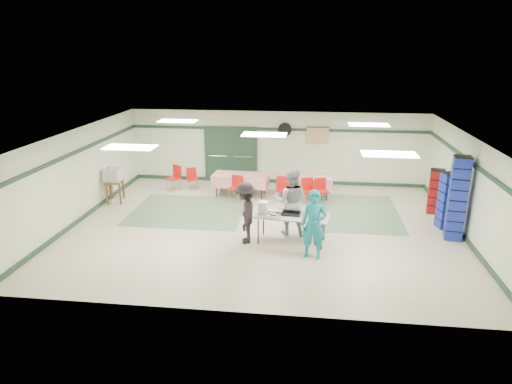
# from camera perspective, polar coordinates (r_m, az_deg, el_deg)

# --- Properties ---
(floor) EXTENTS (11.00, 11.00, 0.00)m
(floor) POSITION_cam_1_polar(r_m,az_deg,el_deg) (13.22, 0.98, -4.31)
(floor) COLOR #BEB199
(floor) RESTS_ON ground
(ceiling) EXTENTS (11.00, 11.00, 0.00)m
(ceiling) POSITION_cam_1_polar(r_m,az_deg,el_deg) (12.46, 1.05, 7.28)
(ceiling) COLOR silver
(ceiling) RESTS_ON wall_back
(wall_back) EXTENTS (11.00, 0.00, 11.00)m
(wall_back) POSITION_cam_1_polar(r_m,az_deg,el_deg) (17.12, 2.59, 5.56)
(wall_back) COLOR silver
(wall_back) RESTS_ON floor
(wall_front) EXTENTS (11.00, 0.00, 11.00)m
(wall_front) POSITION_cam_1_polar(r_m,az_deg,el_deg) (8.59, -2.13, -7.17)
(wall_front) COLOR silver
(wall_front) RESTS_ON floor
(wall_left) EXTENTS (0.00, 9.00, 9.00)m
(wall_left) POSITION_cam_1_polar(r_m,az_deg,el_deg) (14.40, -21.33, 1.97)
(wall_left) COLOR silver
(wall_left) RESTS_ON floor
(wall_right) EXTENTS (0.00, 9.00, 9.00)m
(wall_right) POSITION_cam_1_polar(r_m,az_deg,el_deg) (13.40, 25.10, 0.39)
(wall_right) COLOR silver
(wall_right) RESTS_ON floor
(trim_back) EXTENTS (11.00, 0.06, 0.10)m
(trim_back) POSITION_cam_1_polar(r_m,az_deg,el_deg) (16.96, 2.61, 7.85)
(trim_back) COLOR #1F3826
(trim_back) RESTS_ON wall_back
(baseboard_back) EXTENTS (11.00, 0.06, 0.12)m
(baseboard_back) POSITION_cam_1_polar(r_m,az_deg,el_deg) (17.41, 2.52, 1.39)
(baseboard_back) COLOR #1F3826
(baseboard_back) RESTS_ON floor
(trim_left) EXTENTS (0.06, 9.00, 0.10)m
(trim_left) POSITION_cam_1_polar(r_m,az_deg,el_deg) (14.22, -21.54, 4.68)
(trim_left) COLOR #1F3826
(trim_left) RESTS_ON wall_back
(baseboard_left) EXTENTS (0.06, 9.00, 0.12)m
(baseboard_left) POSITION_cam_1_polar(r_m,az_deg,el_deg) (14.76, -20.67, -2.85)
(baseboard_left) COLOR #1F3826
(baseboard_left) RESTS_ON floor
(trim_right) EXTENTS (0.06, 9.00, 0.10)m
(trim_right) POSITION_cam_1_polar(r_m,az_deg,el_deg) (13.22, 25.37, 3.29)
(trim_right) COLOR #1F3826
(trim_right) RESTS_ON wall_back
(baseboard_right) EXTENTS (0.06, 9.00, 0.12)m
(baseboard_right) POSITION_cam_1_polar(r_m,az_deg,el_deg) (13.80, 24.29, -4.73)
(baseboard_right) COLOR #1F3826
(baseboard_right) RESTS_ON floor
(green_patch_a) EXTENTS (3.50, 3.00, 0.01)m
(green_patch_a) POSITION_cam_1_polar(r_m,az_deg,el_deg) (14.58, -8.43, -2.34)
(green_patch_a) COLOR #5D7A59
(green_patch_a) RESTS_ON floor
(green_patch_b) EXTENTS (2.50, 3.50, 0.01)m
(green_patch_b) POSITION_cam_1_polar(r_m,az_deg,el_deg) (14.64, 12.58, -2.50)
(green_patch_b) COLOR #5D7A59
(green_patch_b) RESTS_ON floor
(double_door_left) EXTENTS (0.90, 0.06, 2.10)m
(double_door_left) POSITION_cam_1_polar(r_m,az_deg,el_deg) (17.43, -4.70, 4.72)
(double_door_left) COLOR #999B99
(double_door_left) RESTS_ON floor
(double_door_right) EXTENTS (0.90, 0.06, 2.10)m
(double_door_right) POSITION_cam_1_polar(r_m,az_deg,el_deg) (17.26, -1.60, 4.65)
(double_door_right) COLOR #999B99
(double_door_right) RESTS_ON floor
(door_frame) EXTENTS (2.00, 0.03, 2.15)m
(door_frame) POSITION_cam_1_polar(r_m,az_deg,el_deg) (17.32, -3.18, 4.68)
(door_frame) COLOR #1F3826
(door_frame) RESTS_ON floor
(wall_fan) EXTENTS (0.50, 0.10, 0.50)m
(wall_fan) POSITION_cam_1_polar(r_m,az_deg,el_deg) (16.91, 3.63, 7.80)
(wall_fan) COLOR black
(wall_fan) RESTS_ON wall_back
(scroll_banner) EXTENTS (0.80, 0.02, 0.60)m
(scroll_banner) POSITION_cam_1_polar(r_m,az_deg,el_deg) (16.92, 7.70, 7.00)
(scroll_banner) COLOR tan
(scroll_banner) RESTS_ON wall_back
(serving_table) EXTENTS (1.99, 1.00, 0.76)m
(serving_table) POSITION_cam_1_polar(r_m,az_deg,el_deg) (11.96, 4.49, -3.11)
(serving_table) COLOR #B9B9B3
(serving_table) RESTS_ON floor
(sheet_tray_right) EXTENTS (0.62, 0.50, 0.02)m
(sheet_tray_right) POSITION_cam_1_polar(r_m,az_deg,el_deg) (11.92, 7.27, -3.00)
(sheet_tray_right) COLOR silver
(sheet_tray_right) RESTS_ON serving_table
(sheet_tray_mid) EXTENTS (0.60, 0.48, 0.02)m
(sheet_tray_mid) POSITION_cam_1_polar(r_m,az_deg,el_deg) (12.09, 3.94, -2.59)
(sheet_tray_mid) COLOR silver
(sheet_tray_mid) RESTS_ON serving_table
(sheet_tray_left) EXTENTS (0.64, 0.51, 0.02)m
(sheet_tray_left) POSITION_cam_1_polar(r_m,az_deg,el_deg) (11.89, 1.59, -2.91)
(sheet_tray_left) COLOR silver
(sheet_tray_left) RESTS_ON serving_table
(baking_pan) EXTENTS (0.52, 0.36, 0.08)m
(baking_pan) POSITION_cam_1_polar(r_m,az_deg,el_deg) (11.97, 4.41, -2.67)
(baking_pan) COLOR black
(baking_pan) RESTS_ON serving_table
(foam_box_stack) EXTENTS (0.25, 0.23, 0.31)m
(foam_box_stack) POSITION_cam_1_polar(r_m,az_deg,el_deg) (12.02, 0.91, -1.93)
(foam_box_stack) COLOR white
(foam_box_stack) RESTS_ON serving_table
(volunteer_teal) EXTENTS (0.70, 0.53, 1.72)m
(volunteer_teal) POSITION_cam_1_polar(r_m,az_deg,el_deg) (11.12, 7.24, -4.06)
(volunteer_teal) COLOR teal
(volunteer_teal) RESTS_ON floor
(volunteer_grey) EXTENTS (0.93, 0.74, 1.85)m
(volunteer_grey) POSITION_cam_1_polar(r_m,az_deg,el_deg) (12.47, 4.38, -1.21)
(volunteer_grey) COLOR gray
(volunteer_grey) RESTS_ON floor
(volunteer_dark) EXTENTS (0.76, 1.14, 1.64)m
(volunteer_dark) POSITION_cam_1_polar(r_m,az_deg,el_deg) (11.91, -1.33, -2.62)
(volunteer_dark) COLOR black
(volunteer_dark) RESTS_ON floor
(dining_table_a) EXTENTS (1.87, 0.95, 0.77)m
(dining_table_a) POSITION_cam_1_polar(r_m,az_deg,el_deg) (15.60, 6.06, 1.30)
(dining_table_a) COLOR red
(dining_table_a) RESTS_ON floor
(dining_table_b) EXTENTS (1.92, 0.93, 0.77)m
(dining_table_b) POSITION_cam_1_polar(r_m,az_deg,el_deg) (15.78, -1.95, 1.58)
(dining_table_b) COLOR red
(dining_table_b) RESTS_ON floor
(chair_a) EXTENTS (0.51, 0.51, 0.85)m
(chair_a) POSITION_cam_1_polar(r_m,az_deg,el_deg) (15.07, 6.47, 0.50)
(chair_a) COLOR red
(chair_a) RESTS_ON floor
(chair_b) EXTENTS (0.41, 0.41, 0.87)m
(chair_b) POSITION_cam_1_polar(r_m,az_deg,el_deg) (15.10, 3.31, 0.65)
(chair_b) COLOR red
(chair_b) RESTS_ON floor
(chair_c) EXTENTS (0.52, 0.52, 0.86)m
(chair_c) POSITION_cam_1_polar(r_m,az_deg,el_deg) (15.07, 8.11, 0.45)
(chair_c) COLOR red
(chair_c) RESTS_ON floor
(chair_d) EXTENTS (0.49, 0.49, 0.86)m
(chair_d) POSITION_cam_1_polar(r_m,az_deg,el_deg) (15.26, -2.47, 0.83)
(chair_d) COLOR red
(chair_d) RESTS_ON floor
(chair_loose_a) EXTENTS (0.50, 0.50, 0.79)m
(chair_loose_a) POSITION_cam_1_polar(r_m,az_deg,el_deg) (16.62, -8.00, 1.93)
(chair_loose_a) COLOR red
(chair_loose_a) RESTS_ON floor
(chair_loose_b) EXTENTS (0.59, 0.59, 0.92)m
(chair_loose_b) POSITION_cam_1_polar(r_m,az_deg,el_deg) (16.57, -10.08, 2.08)
(chair_loose_b) COLOR red
(chair_loose_b) RESTS_ON floor
(crate_stack_blue_a) EXTENTS (0.49, 0.49, 1.62)m
(crate_stack_blue_a) POSITION_cam_1_polar(r_m,az_deg,el_deg) (13.96, 22.79, -1.00)
(crate_stack_blue_a) COLOR navy
(crate_stack_blue_a) RESTS_ON floor
(crate_stack_red) EXTENTS (0.50, 0.50, 1.39)m
(crate_stack_red) POSITION_cam_1_polar(r_m,az_deg,el_deg) (15.13, 21.54, 0.08)
(crate_stack_red) COLOR #9E140F
(crate_stack_red) RESTS_ON floor
(crate_stack_blue_b) EXTENTS (0.51, 0.51, 2.29)m
(crate_stack_blue_b) POSITION_cam_1_polar(r_m,az_deg,el_deg) (13.12, 23.87, -0.76)
(crate_stack_blue_b) COLOR navy
(crate_stack_blue_b) RESTS_ON floor
(printer_table) EXTENTS (0.71, 0.92, 0.74)m
(printer_table) POSITION_cam_1_polar(r_m,az_deg,el_deg) (15.81, -17.28, 1.02)
(printer_table) COLOR brown
(printer_table) RESTS_ON floor
(office_printer) EXTENTS (0.53, 0.47, 0.41)m
(office_printer) POSITION_cam_1_polar(r_m,az_deg,el_deg) (15.66, -17.48, 2.08)
(office_printer) COLOR #A6A6A2
(office_printer) RESTS_ON printer_table
(broom) EXTENTS (0.05, 0.20, 1.22)m
(broom) POSITION_cam_1_polar(r_m,az_deg,el_deg) (15.80, -17.61, 1.00)
(broom) COLOR brown
(broom) RESTS_ON floor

